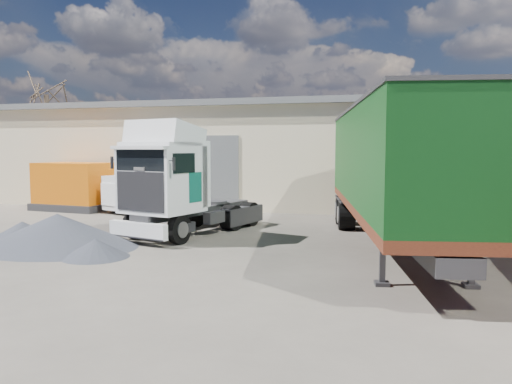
% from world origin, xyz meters
% --- Properties ---
extents(ground, '(120.00, 120.00, 0.00)m').
position_xyz_m(ground, '(0.00, 0.00, 0.00)').
color(ground, '#292721').
rests_on(ground, ground).
extents(warehouse, '(30.60, 12.60, 5.42)m').
position_xyz_m(warehouse, '(-6.00, 16.00, 2.66)').
color(warehouse, beige).
rests_on(warehouse, ground).
extents(bare_tree, '(4.00, 4.00, 9.60)m').
position_xyz_m(bare_tree, '(-18.00, 20.00, 7.92)').
color(bare_tree, '#382B21').
rests_on(bare_tree, ground).
extents(tractor_unit, '(3.69, 6.11, 3.90)m').
position_xyz_m(tractor_unit, '(-0.12, 3.15, 1.64)').
color(tractor_unit, black).
rests_on(tractor_unit, ground).
extents(box_trailer, '(4.73, 12.87, 4.19)m').
position_xyz_m(box_trailer, '(6.94, 2.80, 2.55)').
color(box_trailer, '#2D2D30').
rests_on(box_trailer, ground).
extents(panel_van, '(3.16, 4.59, 1.74)m').
position_xyz_m(panel_van, '(-4.35, 9.18, 0.90)').
color(panel_van, black).
rests_on(panel_van, ground).
extents(orange_skip, '(3.90, 2.69, 2.30)m').
position_xyz_m(orange_skip, '(-8.00, 8.71, 1.00)').
color(orange_skip, '#2D2D30').
rests_on(orange_skip, ground).
extents(gravel_heap, '(5.92, 5.15, 1.03)m').
position_xyz_m(gravel_heap, '(-2.93, 0.47, 0.48)').
color(gravel_heap, black).
rests_on(gravel_heap, ground).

